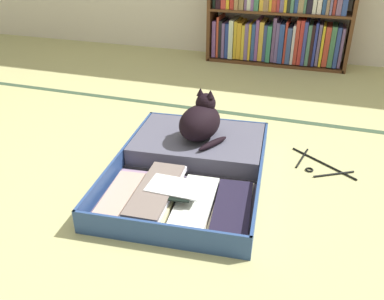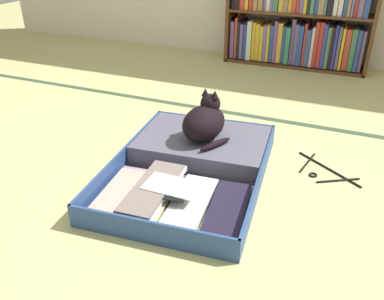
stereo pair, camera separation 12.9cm
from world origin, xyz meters
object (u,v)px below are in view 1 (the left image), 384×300
at_px(bookshelf, 279,14).
at_px(open_suitcase, 192,162).
at_px(clothes_hanger, 318,165).
at_px(black_cat, 201,121).

bearing_deg(bookshelf, open_suitcase, -93.66).
relative_size(bookshelf, open_suitcase, 1.17).
bearing_deg(clothes_hanger, black_cat, -172.20).
distance_m(open_suitcase, black_cat, 0.22).
height_order(black_cat, clothes_hanger, black_cat).
height_order(bookshelf, clothes_hanger, bookshelf).
xyz_separation_m(bookshelf, clothes_hanger, (0.48, -1.77, -0.43)).
distance_m(open_suitcase, clothes_hanger, 0.65).
bearing_deg(open_suitcase, clothes_hanger, 21.36).
bearing_deg(black_cat, bookshelf, 86.05).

